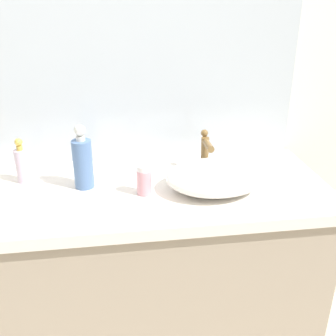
{
  "coord_description": "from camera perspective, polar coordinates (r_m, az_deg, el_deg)",
  "views": [
    {
      "loc": [
        -0.01,
        -0.92,
        1.55
      ],
      "look_at": [
        0.17,
        0.38,
        0.96
      ],
      "focal_mm": 42.95,
      "sensor_mm": 36.0,
      "label": 1
    }
  ],
  "objects": [
    {
      "name": "faucet",
      "position": [
        1.56,
        5.36,
        2.58
      ],
      "size": [
        0.03,
        0.13,
        0.17
      ],
      "color": "brown",
      "rests_on": "vanity_counter"
    },
    {
      "name": "sink_basin",
      "position": [
        1.45,
        6.65,
        -1.26
      ],
      "size": [
        0.35,
        0.27,
        0.1
      ],
      "primitive_type": "ellipsoid",
      "color": "white",
      "rests_on": "vanity_counter"
    },
    {
      "name": "bathroom_wall_rear",
      "position": [
        1.67,
        -7.88,
        15.3
      ],
      "size": [
        6.0,
        0.06,
        2.6
      ],
      "primitive_type": "cube",
      "color": "silver",
      "rests_on": "ground"
    },
    {
      "name": "wall_mirror_panel",
      "position": [
        1.62,
        -7.71,
        18.5
      ],
      "size": [
        1.48,
        0.01,
        1.03
      ],
      "primitive_type": "cube",
      "color": "#B2BCC6",
      "rests_on": "vanity_counter"
    },
    {
      "name": "perfume_bottle",
      "position": [
        1.58,
        -20.01,
        0.56
      ],
      "size": [
        0.05,
        0.05,
        0.17
      ],
      "color": "#C0AFC9",
      "rests_on": "vanity_counter"
    },
    {
      "name": "vanity_counter",
      "position": [
        1.72,
        -5.72,
        -16.03
      ],
      "size": [
        1.52,
        0.58,
        0.88
      ],
      "color": "#A0907C",
      "rests_on": "ground"
    },
    {
      "name": "spray_can",
      "position": [
        1.41,
        -3.42,
        -1.72
      ],
      "size": [
        0.05,
        0.05,
        0.11
      ],
      "color": "#D1919E",
      "rests_on": "vanity_counter"
    },
    {
      "name": "soap_dispenser",
      "position": [
        1.47,
        -12.02,
        0.95
      ],
      "size": [
        0.07,
        0.07,
        0.24
      ],
      "color": "#4E6FA3",
      "rests_on": "vanity_counter"
    }
  ]
}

